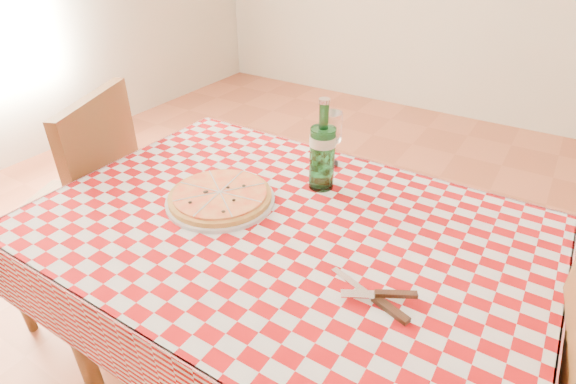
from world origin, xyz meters
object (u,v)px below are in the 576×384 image
(dining_table, at_px, (282,254))
(pizza_plate, at_px, (220,196))
(water_bottle, at_px, (323,145))
(chair_far, at_px, (87,199))
(wine_glass, at_px, (330,139))

(dining_table, xyz_separation_m, pizza_plate, (-0.20, -0.00, 0.12))
(pizza_plate, relative_size, water_bottle, 1.12)
(dining_table, height_order, chair_far, chair_far)
(chair_far, relative_size, wine_glass, 5.36)
(dining_table, relative_size, pizza_plate, 3.94)
(dining_table, distance_m, pizza_plate, 0.24)
(dining_table, relative_size, chair_far, 1.27)
(dining_table, distance_m, water_bottle, 0.32)
(dining_table, distance_m, wine_glass, 0.41)
(chair_far, distance_m, wine_glass, 0.94)
(pizza_plate, distance_m, water_bottle, 0.32)
(wine_glass, bearing_deg, dining_table, -81.70)
(dining_table, xyz_separation_m, chair_far, (-0.87, -0.00, -0.12))
(wine_glass, bearing_deg, chair_far, -156.03)
(water_bottle, bearing_deg, pizza_plate, -131.53)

